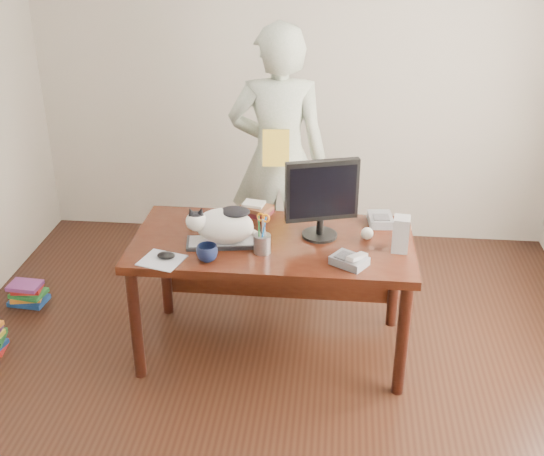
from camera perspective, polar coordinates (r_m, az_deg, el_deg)
The scene contains 17 objects.
room at distance 3.09m, azimuth -1.03°, elevation 3.87°, with size 4.50×4.50×4.50m.
desk at distance 4.02m, azimuth 0.19°, elevation -2.37°, with size 1.60×0.80×0.75m.
keyboard at distance 3.84m, azimuth -3.93°, elevation -1.19°, with size 0.45×0.23×0.03m.
cat at distance 3.79m, azimuth -4.19°, elevation 0.30°, with size 0.42×0.26×0.24m.
monitor at distance 3.81m, azimuth 4.19°, elevation 2.76°, with size 0.41×0.25×0.47m.
pen_cup at distance 3.72m, azimuth -0.82°, elevation -1.14°, with size 0.12×0.12×0.24m.
mousepad at distance 3.71m, azimuth -9.20°, elevation -2.68°, with size 0.26×0.25×0.00m.
mouse at distance 3.72m, azimuth -8.85°, elevation -2.28°, with size 0.11×0.09×0.04m.
coffee_mug at distance 3.66m, azimuth -5.45°, elevation -2.10°, with size 0.11×0.11×0.09m, color black.
phone at distance 3.64m, azimuth 6.55°, elevation -2.69°, with size 0.22×0.21×0.08m.
speaker at distance 3.79m, azimuth 10.73°, elevation -0.50°, with size 0.10×0.11×0.20m.
baseball at distance 3.92m, azimuth 7.97°, elevation -0.45°, with size 0.07×0.07×0.07m.
book_stack at distance 4.19m, azimuth -1.39°, elevation 1.57°, with size 0.23×0.20×0.08m.
calculator at distance 4.12m, azimuth 9.06°, elevation 0.71°, with size 0.16×0.20×0.06m.
person at distance 4.63m, azimuth 0.53°, elevation 5.82°, with size 0.67×0.44×1.83m, color silver.
held_book at distance 4.43m, azimuth 0.33°, elevation 6.71°, with size 0.18×0.12×0.24m.
book_pile_b at distance 4.96m, azimuth -19.77°, elevation -5.17°, with size 0.26×0.20×0.15m.
Camera 1 is at (0.34, -2.84, 2.52)m, focal length 45.00 mm.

